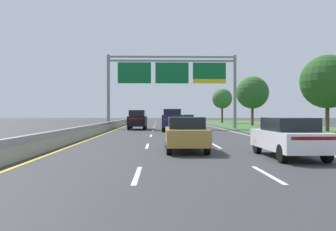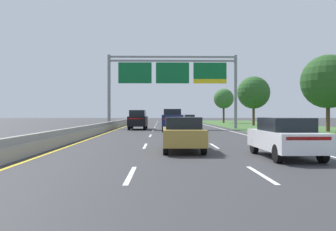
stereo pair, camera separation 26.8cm
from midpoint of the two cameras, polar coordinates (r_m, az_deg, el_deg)
name	(u,v)px [view 1 (the left image)]	position (r m, az deg, el deg)	size (l,w,h in m)	color
ground_plane	(171,132)	(34.66, 0.33, -2.57)	(220.00, 220.00, 0.00)	#333335
lane_striping	(172,132)	(34.20, 0.36, -2.60)	(11.96, 106.00, 0.01)	white
grass_verge_right	(314,131)	(37.78, 22.01, -2.34)	(14.00, 110.00, 0.02)	#3D602D
median_barrier_concrete	(103,128)	(35.06, -10.52, -1.96)	(0.60, 110.00, 0.85)	#99968E
overhead_sign_gantry	(172,76)	(41.65, 0.45, 6.29)	(15.06, 0.42, 8.54)	gray
pickup_truck_navy	(172,120)	(35.51, 0.46, -0.76)	(2.13, 5.45, 2.20)	#161E47
car_gold_centre_lane_sedan	(186,133)	(16.56, 2.37, -2.86)	(1.84, 4.41, 1.57)	#A38438
car_black_left_lane_suv	(138,119)	(39.41, -5.07, -0.62)	(1.96, 4.73, 2.11)	black
car_silver_right_lane_sedan	(188,119)	(57.80, 3.08, -0.61)	(1.86, 4.42, 1.57)	#B2B5BA
car_red_centre_lane_sedan	(168,119)	(57.19, -0.17, -0.62)	(1.89, 4.43, 1.57)	maroon
car_white_right_lane_sedan	(289,137)	(14.83, 18.16, -3.25)	(1.90, 4.43, 1.57)	silver
roadside_tree_mid	(327,82)	(37.64, 23.85, 4.94)	(5.12, 5.12, 7.36)	#4C3823
roadside_tree_far	(252,93)	(53.36, 13.15, 3.56)	(4.69, 4.69, 7.14)	#4C3823
roadside_tree_distant	(222,99)	(67.62, 8.50, 2.67)	(3.73, 3.73, 6.42)	#4C3823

